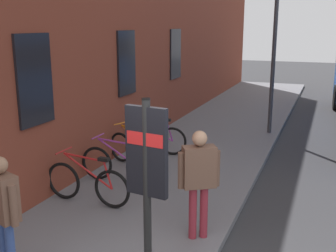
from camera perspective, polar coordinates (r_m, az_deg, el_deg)
name	(u,v)px	position (r m, az deg, el deg)	size (l,w,h in m)	color
ground	(308,170)	(10.40, 18.64, -5.70)	(60.00, 60.00, 0.00)	#2D2D30
sidewalk_pavement	(217,136)	(12.67, 6.73, -1.31)	(24.00, 3.50, 0.12)	slate
bicycle_beside_lamp	(88,183)	(7.81, -11.00, -7.75)	(0.48, 1.77, 0.97)	black
bicycle_mid_rack	(119,165)	(8.68, -6.72, -5.35)	(0.48, 1.77, 0.97)	black
bicycle_end_of_row	(137,150)	(9.64, -4.34, -3.33)	(0.70, 1.69, 0.97)	black
bicycle_under_window	(153,139)	(10.57, -2.09, -1.75)	(0.48, 1.76, 0.97)	black
transit_info_sign	(147,164)	(4.99, -2.94, -5.23)	(0.16, 0.56, 2.40)	black
pedestrian_crossing_street	(199,174)	(6.27, 4.28, -6.57)	(0.47, 0.56, 1.71)	maroon
pedestrian_by_facade	(3,205)	(5.74, -21.74, -10.03)	(0.38, 0.60, 1.64)	#334C8C
street_lamp	(276,22)	(12.69, 14.58, 13.63)	(0.28, 0.28, 5.58)	#333338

